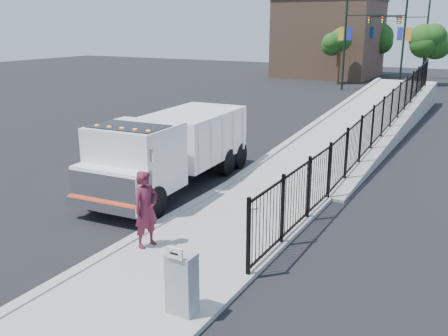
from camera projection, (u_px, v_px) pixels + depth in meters
The scene contains 18 objects.
ground at pixel (170, 221), 14.72m from camera, with size 120.00×120.00×0.00m, color black.
sidewalk at pixel (188, 261), 12.13m from camera, with size 3.55×12.00×0.12m, color #9E998E.
curb at pixel (126, 244), 13.01m from camera, with size 0.30×12.00×0.16m, color #ADAAA3.
ramp at pixel (369, 131), 27.23m from camera, with size 3.95×24.00×1.70m, color #9E998E.
iron_fence at pixel (381, 130), 22.95m from camera, with size 0.10×28.00×1.80m, color black.
truck at pixel (169, 147), 17.25m from camera, with size 2.93×7.93×2.67m.
worker at pixel (146, 209), 12.54m from camera, with size 0.72×0.48×1.99m, color #5A1A2D.
utility_cabinet at pixel (182, 283), 9.70m from camera, with size 0.55×0.40×1.25m, color gray.
arrow_sign at pixel (175, 253), 9.31m from camera, with size 0.35×0.04×0.22m, color white.
debris at pixel (253, 207), 15.43m from camera, with size 0.35×0.35×0.09m, color silver.
light_pole_0 at pixel (348, 39), 42.70m from camera, with size 3.77×0.22×8.00m.
light_pole_1 at pixel (400, 39), 42.75m from camera, with size 3.78×0.22×8.00m.
light_pole_2 at pixel (371, 37), 50.22m from camera, with size 3.77×0.22×8.00m.
light_pole_3 at pixel (423, 36), 51.93m from camera, with size 3.78×0.22×8.00m.
tree_0 at pixel (340, 43), 47.02m from camera, with size 2.23×2.23×5.12m.
tree_1 at pixel (427, 43), 46.36m from camera, with size 2.62×2.62×5.31m.
tree_2 at pixel (380, 39), 56.28m from camera, with size 3.00×3.00×5.50m.
building at pixel (329, 39), 54.84m from camera, with size 10.00×10.00×8.00m, color #8C664C.
Camera 1 is at (7.99, -11.25, 5.60)m, focal length 40.00 mm.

